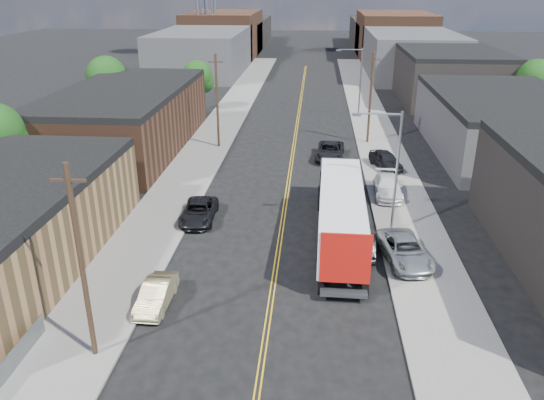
% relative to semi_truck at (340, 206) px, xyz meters
% --- Properties ---
extents(ground, '(260.00, 260.00, 0.00)m').
position_rel_semi_truck_xyz_m(ground, '(-4.14, 36.12, -2.49)').
color(ground, black).
rests_on(ground, ground).
extents(centerline, '(0.32, 120.00, 0.01)m').
position_rel_semi_truck_xyz_m(centerline, '(-4.14, 21.12, -2.48)').
color(centerline, gold).
rests_on(centerline, ground).
extents(sidewalk_left, '(5.00, 140.00, 0.15)m').
position_rel_semi_truck_xyz_m(sidewalk_left, '(-13.64, 21.12, -2.41)').
color(sidewalk_left, slate).
rests_on(sidewalk_left, ground).
extents(sidewalk_right, '(5.00, 140.00, 0.15)m').
position_rel_semi_truck_xyz_m(sidewalk_right, '(5.36, 21.12, -2.41)').
color(sidewalk_right, slate).
rests_on(sidewalk_right, ground).
extents(warehouse_brown, '(12.00, 26.00, 6.60)m').
position_rel_semi_truck_xyz_m(warehouse_brown, '(-22.14, 20.12, 0.81)').
color(warehouse_brown, '#452A1B').
rests_on(warehouse_brown, ground).
extents(industrial_right_b, '(14.00, 24.00, 6.10)m').
position_rel_semi_truck_xyz_m(industrial_right_b, '(17.86, 22.12, 0.56)').
color(industrial_right_b, '#3D3D40').
rests_on(industrial_right_b, ground).
extents(industrial_right_c, '(14.00, 22.00, 7.60)m').
position_rel_semi_truck_xyz_m(industrial_right_c, '(17.86, 48.12, 1.31)').
color(industrial_right_c, black).
rests_on(industrial_right_c, ground).
extents(skyline_left_a, '(16.00, 30.00, 8.00)m').
position_rel_semi_truck_xyz_m(skyline_left_a, '(-24.14, 71.12, 1.51)').
color(skyline_left_a, '#3D3D40').
rests_on(skyline_left_a, ground).
extents(skyline_right_a, '(16.00, 30.00, 8.00)m').
position_rel_semi_truck_xyz_m(skyline_right_a, '(15.86, 71.12, 1.51)').
color(skyline_right_a, '#3D3D40').
rests_on(skyline_right_a, ground).
extents(skyline_left_b, '(16.00, 26.00, 10.00)m').
position_rel_semi_truck_xyz_m(skyline_left_b, '(-24.14, 96.12, 2.51)').
color(skyline_left_b, '#452A1B').
rests_on(skyline_left_b, ground).
extents(skyline_right_b, '(16.00, 26.00, 10.00)m').
position_rel_semi_truck_xyz_m(skyline_right_b, '(15.86, 96.12, 2.51)').
color(skyline_right_b, '#452A1B').
rests_on(skyline_right_b, ground).
extents(skyline_left_c, '(16.00, 40.00, 7.00)m').
position_rel_semi_truck_xyz_m(skyline_left_c, '(-24.14, 116.12, 1.01)').
color(skyline_left_c, black).
rests_on(skyline_left_c, ground).
extents(skyline_right_c, '(16.00, 40.00, 7.00)m').
position_rel_semi_truck_xyz_m(skyline_right_c, '(15.86, 116.12, 1.01)').
color(skyline_right_c, black).
rests_on(skyline_right_c, ground).
extents(streetlight_near, '(3.39, 0.25, 9.00)m').
position_rel_semi_truck_xyz_m(streetlight_near, '(3.46, 1.12, 2.84)').
color(streetlight_near, gray).
rests_on(streetlight_near, ground).
extents(streetlight_far, '(3.39, 0.25, 9.00)m').
position_rel_semi_truck_xyz_m(streetlight_far, '(3.46, 36.12, 2.84)').
color(streetlight_far, gray).
rests_on(streetlight_far, ground).
extents(utility_pole_left_near, '(1.60, 0.26, 10.00)m').
position_rel_semi_truck_xyz_m(utility_pole_left_near, '(-12.34, -13.88, 2.65)').
color(utility_pole_left_near, black).
rests_on(utility_pole_left_near, ground).
extents(utility_pole_left_far, '(1.60, 0.26, 10.00)m').
position_rel_semi_truck_xyz_m(utility_pole_left_far, '(-12.34, 21.12, 2.65)').
color(utility_pole_left_far, black).
rests_on(utility_pole_left_far, ground).
extents(utility_pole_right, '(1.60, 0.26, 10.00)m').
position_rel_semi_truck_xyz_m(utility_pole_right, '(4.06, 24.12, 2.65)').
color(utility_pole_right, black).
rests_on(utility_pole_right, ground).
extents(tree_left_mid, '(5.10, 5.04, 8.37)m').
position_rel_semi_truck_xyz_m(tree_left_mid, '(-28.08, 31.12, 3.00)').
color(tree_left_mid, black).
rests_on(tree_left_mid, ground).
extents(tree_left_far, '(4.35, 4.20, 6.97)m').
position_rel_semi_truck_xyz_m(tree_left_far, '(-18.08, 38.12, 2.08)').
color(tree_left_far, black).
rests_on(tree_left_far, ground).
extents(tree_right_far, '(4.85, 4.76, 7.91)m').
position_rel_semi_truck_xyz_m(tree_right_far, '(25.92, 36.12, 2.69)').
color(tree_right_far, black).
rests_on(tree_right_far, ground).
extents(semi_truck, '(3.12, 16.68, 4.36)m').
position_rel_semi_truck_xyz_m(semi_truck, '(0.00, 0.00, 0.00)').
color(semi_truck, silver).
rests_on(semi_truck, ground).
extents(car_left_b, '(1.59, 4.33, 1.42)m').
position_rel_semi_truck_xyz_m(car_left_b, '(-10.54, -9.38, -1.78)').
color(car_left_b, '#9A9165').
rests_on(car_left_b, ground).
extents(car_left_c, '(2.59, 5.34, 1.46)m').
position_rel_semi_truck_xyz_m(car_left_c, '(-10.54, 2.12, -1.75)').
color(car_left_c, black).
rests_on(car_left_c, ground).
extents(car_right_oncoming, '(1.64, 3.99, 1.29)m').
position_rel_semi_truck_xyz_m(car_right_oncoming, '(1.66, -2.34, -1.84)').
color(car_right_oncoming, black).
rests_on(car_right_oncoming, ground).
extents(car_right_lot_a, '(3.58, 6.04, 1.58)m').
position_rel_semi_truck_xyz_m(car_right_lot_a, '(4.12, -3.32, -1.55)').
color(car_right_lot_a, '#AAAEB0').
rests_on(car_right_lot_a, sidewalk_right).
extents(car_right_lot_b, '(2.36, 5.47, 1.57)m').
position_rel_semi_truck_xyz_m(car_right_lot_b, '(4.40, 8.10, -1.55)').
color(car_right_lot_b, white).
rests_on(car_right_lot_b, sidewalk_right).
extents(car_right_lot_c, '(3.32, 5.16, 1.64)m').
position_rel_semi_truck_xyz_m(car_right_lot_c, '(5.03, 15.23, -1.52)').
color(car_right_lot_c, black).
rests_on(car_right_lot_c, sidewalk_right).
extents(car_ahead_truck, '(3.23, 6.10, 1.63)m').
position_rel_semi_truck_xyz_m(car_ahead_truck, '(-0.28, 18.12, -1.67)').
color(car_ahead_truck, black).
rests_on(car_ahead_truck, ground).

